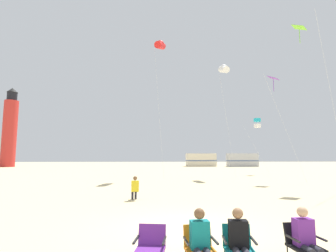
{
  "coord_description": "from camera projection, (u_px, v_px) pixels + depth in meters",
  "views": [
    {
      "loc": [
        -0.9,
        -8.12,
        2.1
      ],
      "look_at": [
        -0.09,
        8.53,
        4.06
      ],
      "focal_mm": 28.07,
      "sensor_mm": 36.0,
      "label": 1
    }
  ],
  "objects": [
    {
      "name": "ground",
      "position": [
        185.0,
        227.0,
        7.85
      ],
      "size": [
        200.0,
        200.0,
        0.0
      ],
      "primitive_type": "plane",
      "color": "beige"
    },
    {
      "name": "camp_chair_purple",
      "position": [
        151.0,
        244.0,
        4.84
      ],
      "size": [
        0.62,
        0.63,
        0.82
      ],
      "rotation": [
        0.0,
        0.0,
        -0.14
      ],
      "color": "#722D99",
      "rests_on": "ground"
    },
    {
      "name": "camp_chair_orange",
      "position": [
        199.0,
        245.0,
        4.81
      ],
      "size": [
        0.59,
        0.6,
        0.82
      ],
      "rotation": [
        0.0,
        0.0,
        0.07
      ],
      "color": "orange",
      "rests_on": "ground"
    },
    {
      "name": "spectator_orange_chair",
      "position": [
        201.0,
        241.0,
        4.69
      ],
      "size": [
        0.35,
        0.52,
        1.16
      ],
      "rotation": [
        0.0,
        0.0,
        0.07
      ],
      "color": "#147F84",
      "rests_on": "ground"
    },
    {
      "name": "camp_chair_teal",
      "position": [
        238.0,
        244.0,
        4.85
      ],
      "size": [
        0.61,
        0.62,
        0.82
      ],
      "rotation": [
        0.0,
        0.0,
        -0.12
      ],
      "color": "#147F84",
      "rests_on": "ground"
    },
    {
      "name": "spectator_teal_chair",
      "position": [
        239.0,
        240.0,
        4.72
      ],
      "size": [
        0.37,
        0.53,
        1.16
      ],
      "rotation": [
        0.0,
        0.0,
        -0.12
      ],
      "color": "black",
      "rests_on": "ground"
    },
    {
      "name": "camp_chair_black",
      "position": [
        302.0,
        242.0,
        4.98
      ],
      "size": [
        0.59,
        0.6,
        0.82
      ],
      "rotation": [
        0.0,
        0.0,
        0.07
      ],
      "color": "black",
      "rests_on": "ground"
    },
    {
      "name": "spectator_black_chair",
      "position": [
        306.0,
        238.0,
        4.85
      ],
      "size": [
        0.35,
        0.52,
        1.16
      ],
      "rotation": [
        0.0,
        0.0,
        0.07
      ],
      "color": "#722D99",
      "rests_on": "ground"
    },
    {
      "name": "kite_flyer_standing",
      "position": [
        135.0,
        187.0,
        12.84
      ],
      "size": [
        0.4,
        0.55,
        1.16
      ],
      "rotation": [
        0.0,
        0.0,
        3.34
      ],
      "color": "yellow",
      "rests_on": "ground"
    },
    {
      "name": "kite_diamond_violet",
      "position": [
        274.0,
        82.0,
        22.92
      ],
      "size": [
        3.2,
        2.21,
        9.18
      ],
      "color": "silver",
      "rests_on": "ground"
    },
    {
      "name": "kite_diamond_lime",
      "position": [
        302.0,
        34.0,
        18.96
      ],
      "size": [
        3.13,
        3.13,
        11.69
      ],
      "color": "silver",
      "rests_on": "ground"
    },
    {
      "name": "kite_tube_scarlet",
      "position": [
        160.0,
        45.0,
        26.49
      ],
      "size": [
        1.27,
        2.59,
        14.01
      ],
      "color": "silver",
      "rests_on": "ground"
    },
    {
      "name": "kite_box_cyan",
      "position": [
        257.0,
        123.0,
        32.38
      ],
      "size": [
        2.6,
        2.59,
        6.83
      ],
      "color": "silver",
      "rests_on": "ground"
    },
    {
      "name": "kite_tube_white",
      "position": [
        224.0,
        69.0,
        27.94
      ],
      "size": [
        1.53,
        2.52,
        12.09
      ],
      "color": "silver",
      "rests_on": "ground"
    },
    {
      "name": "lighthouse_distant",
      "position": [
        10.0,
        129.0,
        55.34
      ],
      "size": [
        2.8,
        2.8,
        16.8
      ],
      "color": "red",
      "rests_on": "ground"
    },
    {
      "name": "rv_van_cream",
      "position": [
        201.0,
        160.0,
        57.23
      ],
      "size": [
        6.51,
        2.53,
        2.8
      ],
      "rotation": [
        0.0,
        0.0,
        0.03
      ],
      "color": "beige",
      "rests_on": "ground"
    },
    {
      "name": "rv_van_silver",
      "position": [
        242.0,
        160.0,
        56.31
      ],
      "size": [
        6.54,
        2.64,
        2.8
      ],
      "rotation": [
        0.0,
        0.0,
        0.05
      ],
      "color": "#B7BABF",
      "rests_on": "ground"
    }
  ]
}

